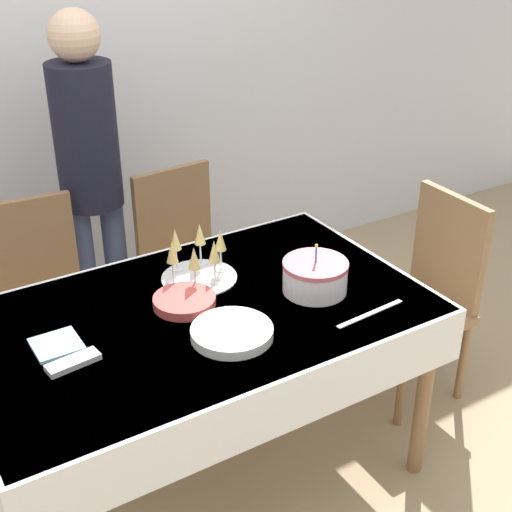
% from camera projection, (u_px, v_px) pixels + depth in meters
% --- Properties ---
extents(ground_plane, '(12.00, 12.00, 0.00)m').
position_uv_depth(ground_plane, '(205.00, 474.00, 2.87)').
color(ground_plane, tan).
extents(wall_back, '(8.00, 0.05, 2.70)m').
position_uv_depth(wall_back, '(45.00, 63.00, 3.39)').
color(wall_back, silver).
rests_on(wall_back, ground_plane).
extents(dining_table, '(1.62, 0.99, 0.78)m').
position_uv_depth(dining_table, '(199.00, 335.00, 2.56)').
color(dining_table, white).
rests_on(dining_table, ground_plane).
extents(dining_chair_far_left, '(0.45, 0.45, 0.94)m').
position_uv_depth(dining_chair_far_left, '(41.00, 300.00, 3.08)').
color(dining_chair_far_left, olive).
rests_on(dining_chair_far_left, ground_plane).
extents(dining_chair_far_right, '(0.45, 0.45, 0.94)m').
position_uv_depth(dining_chair_far_right, '(187.00, 260.00, 3.41)').
color(dining_chair_far_right, olive).
rests_on(dining_chair_far_right, ground_plane).
extents(dining_chair_right_end, '(0.43, 0.43, 0.94)m').
position_uv_depth(dining_chair_right_end, '(427.00, 290.00, 3.15)').
color(dining_chair_right_end, olive).
rests_on(dining_chair_right_end, ground_plane).
extents(birthday_cake, '(0.24, 0.24, 0.19)m').
position_uv_depth(birthday_cake, '(315.00, 276.00, 2.60)').
color(birthday_cake, white).
rests_on(birthday_cake, dining_table).
extents(champagne_tray, '(0.29, 0.29, 0.18)m').
position_uv_depth(champagne_tray, '(197.00, 257.00, 2.67)').
color(champagne_tray, silver).
rests_on(champagne_tray, dining_table).
extents(plate_stack_main, '(0.28, 0.28, 0.03)m').
position_uv_depth(plate_stack_main, '(232.00, 332.00, 2.35)').
color(plate_stack_main, white).
rests_on(plate_stack_main, dining_table).
extents(plate_stack_dessert, '(0.22, 0.22, 0.03)m').
position_uv_depth(plate_stack_dessert, '(184.00, 301.00, 2.53)').
color(plate_stack_dessert, '#CC4C47').
rests_on(plate_stack_dessert, dining_table).
extents(cake_knife, '(0.30, 0.04, 0.00)m').
position_uv_depth(cake_knife, '(370.00, 314.00, 2.49)').
color(cake_knife, silver).
rests_on(cake_knife, dining_table).
extents(fork_pile, '(0.18, 0.08, 0.02)m').
position_uv_depth(fork_pile, '(73.00, 362.00, 2.22)').
color(fork_pile, silver).
rests_on(fork_pile, dining_table).
extents(napkin_pile, '(0.15, 0.15, 0.01)m').
position_uv_depth(napkin_pile, '(57.00, 345.00, 2.31)').
color(napkin_pile, '#8CC6E0').
rests_on(napkin_pile, dining_table).
extents(person_standing, '(0.28, 0.28, 1.67)m').
position_uv_depth(person_standing, '(89.00, 162.00, 3.16)').
color(person_standing, '#3F4C72').
rests_on(person_standing, ground_plane).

